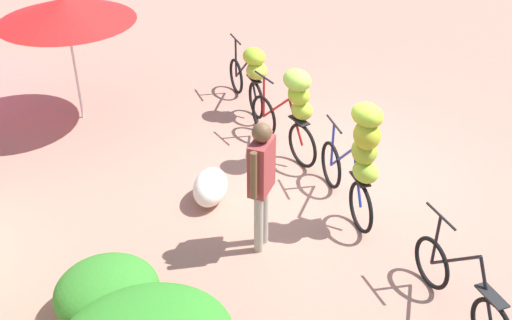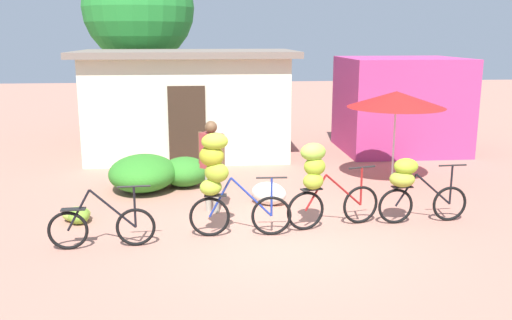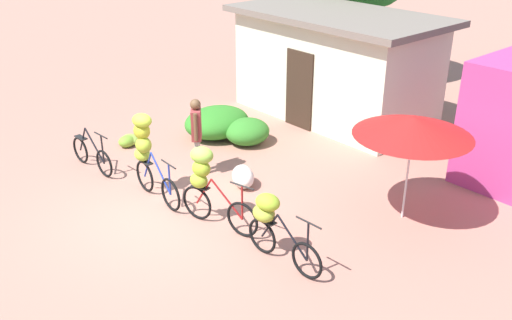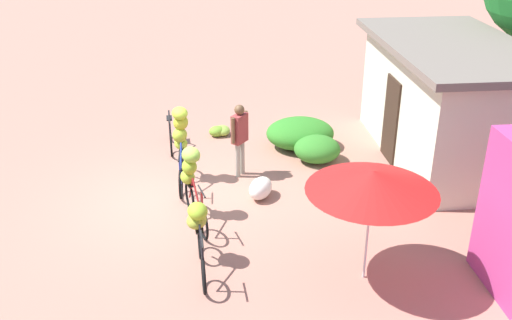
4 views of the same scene
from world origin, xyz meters
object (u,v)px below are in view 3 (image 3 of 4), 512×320
bicycle_by_shop (272,221)px  person_vendor (196,129)px  market_umbrella (413,126)px  bicycle_center_loaded (207,180)px  building_low (335,65)px  bicycle_near_pile (146,148)px  bicycle_leftmost (92,155)px  banana_pile_on_ground (129,140)px  produce_sack (243,177)px

bicycle_by_shop → person_vendor: 3.54m
market_umbrella → bicycle_center_loaded: size_ratio=1.26×
building_low → market_umbrella: 5.55m
bicycle_near_pile → person_vendor: size_ratio=1.00×
building_low → person_vendor: 4.96m
building_low → bicycle_by_shop: bearing=-56.3°
bicycle_leftmost → person_vendor: size_ratio=0.95×
building_low → market_umbrella: (4.56, -3.13, 0.42)m
bicycle_leftmost → bicycle_by_shop: bicycle_by_shop is taller
bicycle_by_shop → banana_pile_on_ground: size_ratio=2.77×
bicycle_by_shop → produce_sack: 2.69m
bicycle_center_loaded → person_vendor: size_ratio=0.98×
banana_pile_on_ground → bicycle_near_pile: bearing=-20.7°
bicycle_near_pile → person_vendor: bicycle_near_pile is taller
banana_pile_on_ground → building_low: bearing=71.0°
bicycle_center_loaded → produce_sack: bearing=116.1°
produce_sack → bicycle_center_loaded: bearing=-63.9°
building_low → person_vendor: bearing=-83.8°
building_low → banana_pile_on_ground: bearing=-109.0°
market_umbrella → banana_pile_on_ground: size_ratio=3.61×
building_low → bicycle_near_pile: (0.66, -6.22, -0.40)m
bicycle_by_shop → person_vendor: person_vendor is taller
building_low → bicycle_leftmost: (-1.17, -6.54, -1.08)m
bicycle_leftmost → bicycle_center_loaded: (3.49, 0.55, 0.54)m
building_low → market_umbrella: bearing=-34.5°
building_low → market_umbrella: building_low is taller
market_umbrella → bicycle_by_shop: size_ratio=1.30×
building_low → bicycle_leftmost: bearing=-100.1°
bicycle_by_shop → banana_pile_on_ground: bearing=174.0°
banana_pile_on_ground → person_vendor: (2.36, 0.36, 0.91)m
market_umbrella → person_vendor: size_ratio=1.24×
building_low → banana_pile_on_ground: 5.73m
bicycle_near_pile → banana_pile_on_ground: bearing=159.3°
building_low → bicycle_center_loaded: bearing=-68.8°
building_low → bicycle_leftmost: building_low is taller
bicycle_by_shop → bicycle_near_pile: bearing=-174.1°
market_umbrella → bicycle_leftmost: size_ratio=1.31×
bicycle_leftmost → produce_sack: (2.79, 1.97, -0.12)m
bicycle_leftmost → banana_pile_on_ground: size_ratio=2.77×
banana_pile_on_ground → produce_sack: 3.52m
bicycle_leftmost → bicycle_center_loaded: bearing=9.0°
bicycle_near_pile → market_umbrella: bearing=38.3°
building_low → produce_sack: 5.00m
produce_sack → bicycle_by_shop: bearing=-29.7°
building_low → bicycle_center_loaded: building_low is taller
bicycle_near_pile → bicycle_center_loaded: size_ratio=1.02×
market_umbrella → bicycle_center_loaded: 3.75m
bicycle_near_pile → bicycle_center_loaded: 1.68m
bicycle_leftmost → bicycle_by_shop: size_ratio=1.00×
produce_sack → person_vendor: 1.41m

